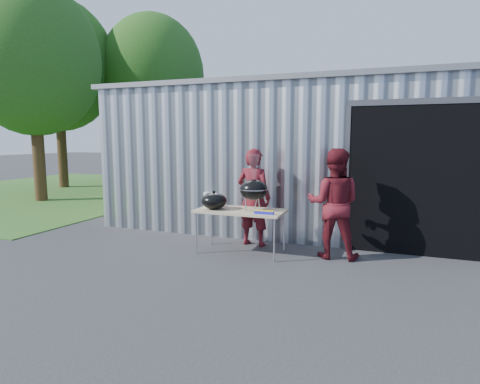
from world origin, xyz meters
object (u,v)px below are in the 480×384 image
at_px(folding_table, 241,212).
at_px(person_cook, 254,197).
at_px(kettle_grill, 254,186).
at_px(person_bystander, 334,204).

xyz_separation_m(folding_table, person_cook, (0.05, 0.55, 0.18)).
bearing_deg(folding_table, kettle_grill, 12.38).
bearing_deg(person_bystander, folding_table, 7.50).
bearing_deg(kettle_grill, folding_table, -167.62).
bearing_deg(kettle_grill, person_cook, 108.57).
relative_size(folding_table, person_bystander, 0.83).
relative_size(folding_table, kettle_grill, 1.58).
bearing_deg(folding_table, person_cook, 84.87).
height_order(folding_table, kettle_grill, kettle_grill).
distance_m(folding_table, kettle_grill, 0.51).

